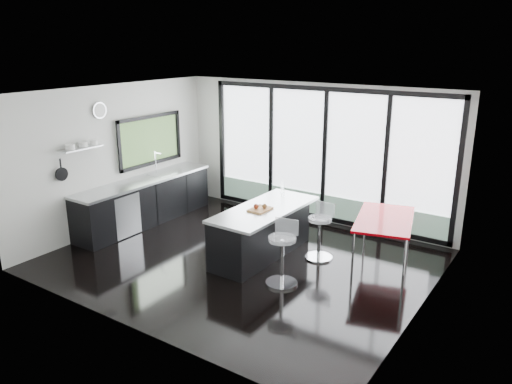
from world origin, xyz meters
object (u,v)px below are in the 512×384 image
Objects in this scene: island at (261,231)px; bar_stool_near at (282,261)px; bar_stool_far at (319,238)px; red_table at (383,241)px.

island is 2.79× the size of bar_stool_near.
red_table is (0.98, 0.39, 0.03)m from bar_stool_far.
island is 1.12m from bar_stool_near.
red_table reaches higher than bar_stool_near.
bar_stool_far is at bearing 80.65° from bar_stool_near.
red_table is at bearing 49.49° from bar_stool_near.
island reaches higher than bar_stool_near.
bar_stool_near is at bearing -40.62° from island.
island is 1.43× the size of red_table.
red_table reaches higher than bar_stool_far.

